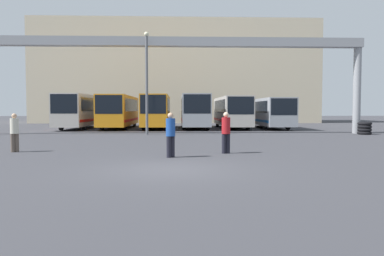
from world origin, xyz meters
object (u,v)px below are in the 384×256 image
(bus_slot_0, at_px, (82,109))
(bus_slot_5, at_px, (268,111))
(bus_slot_2, at_px, (157,110))
(bus_slot_1, at_px, (120,110))
(lamp_post, at_px, (147,79))
(bus_slot_4, at_px, (232,110))
(tire_stack, at_px, (365,128))
(bus_slot_3, at_px, (194,109))
(pedestrian_near_left, at_px, (171,134))
(pedestrian_mid_left, at_px, (226,131))
(pedestrian_near_center, at_px, (15,132))

(bus_slot_0, xyz_separation_m, bus_slot_5, (19.13, -0.27, -0.19))
(bus_slot_2, bearing_deg, bus_slot_0, 173.14)
(bus_slot_1, distance_m, bus_slot_2, 3.91)
(bus_slot_1, height_order, lamp_post, lamp_post)
(bus_slot_1, relative_size, bus_slot_4, 1.04)
(bus_slot_0, relative_size, lamp_post, 1.58)
(bus_slot_5, bearing_deg, tire_stack, -64.13)
(tire_stack, bearing_deg, bus_slot_3, 142.00)
(pedestrian_near_left, bearing_deg, bus_slot_1, 65.15)
(pedestrian_near_left, xyz_separation_m, tire_stack, (14.59, 13.20, -0.47))
(bus_slot_2, xyz_separation_m, pedestrian_near_left, (1.88, -22.82, -0.95))
(pedestrian_near_left, height_order, pedestrian_mid_left, pedestrian_mid_left)
(pedestrian_near_center, relative_size, lamp_post, 0.22)
(bus_slot_0, bearing_deg, bus_slot_4, -1.43)
(bus_slot_5, bearing_deg, bus_slot_0, 179.20)
(bus_slot_3, relative_size, pedestrian_mid_left, 6.06)
(bus_slot_4, relative_size, pedestrian_near_left, 6.42)
(bus_slot_2, distance_m, bus_slot_5, 11.50)
(bus_slot_0, bearing_deg, bus_slot_1, -1.99)
(lamp_post, bearing_deg, bus_slot_4, 51.19)
(bus_slot_0, bearing_deg, tire_stack, -23.61)
(bus_slot_4, distance_m, bus_slot_5, 3.83)
(tire_stack, bearing_deg, bus_slot_4, 130.93)
(bus_slot_4, xyz_separation_m, pedestrian_near_center, (-12.84, -21.21, -0.89))
(bus_slot_3, distance_m, bus_slot_5, 7.67)
(bus_slot_2, relative_size, pedestrian_near_center, 5.98)
(bus_slot_0, distance_m, tire_stack, 26.36)
(bus_slot_5, bearing_deg, pedestrian_near_left, -112.25)
(tire_stack, height_order, lamp_post, lamp_post)
(pedestrian_mid_left, xyz_separation_m, tire_stack, (12.20, 11.93, -0.48))
(pedestrian_near_left, distance_m, pedestrian_mid_left, 2.70)
(pedestrian_near_left, xyz_separation_m, lamp_post, (-2.07, 13.60, 3.28))
(bus_slot_2, relative_size, pedestrian_mid_left, 5.78)
(tire_stack, bearing_deg, bus_slot_1, 152.84)
(bus_slot_3, relative_size, tire_stack, 10.49)
(bus_slot_2, distance_m, bus_slot_3, 3.84)
(bus_slot_0, distance_m, lamp_post, 12.80)
(pedestrian_near_center, height_order, pedestrian_mid_left, pedestrian_mid_left)
(pedestrian_near_center, distance_m, lamp_post, 12.91)
(bus_slot_3, bearing_deg, pedestrian_near_center, -113.30)
(bus_slot_4, relative_size, pedestrian_near_center, 6.60)
(bus_slot_3, bearing_deg, bus_slot_4, 4.31)
(bus_slot_1, relative_size, bus_slot_3, 1.10)
(bus_slot_5, bearing_deg, pedestrian_near_center, -128.01)
(bus_slot_4, xyz_separation_m, pedestrian_mid_left, (-3.39, -22.09, -0.86))
(pedestrian_near_center, xyz_separation_m, lamp_post, (4.98, 11.45, 3.31))
(bus_slot_0, distance_m, bus_slot_4, 15.31)
(bus_slot_5, height_order, pedestrian_mid_left, bus_slot_5)
(bus_slot_5, relative_size, pedestrian_mid_left, 6.50)
(pedestrian_near_center, relative_size, pedestrian_mid_left, 0.97)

